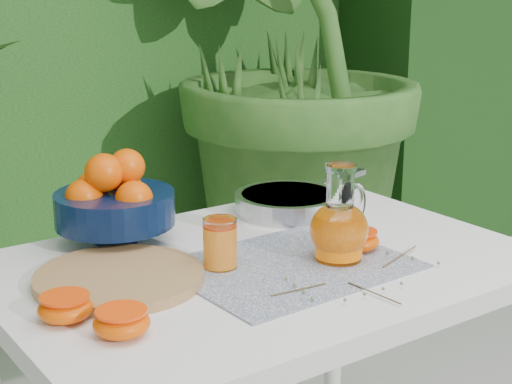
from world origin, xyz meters
TOP-DOWN VIEW (x-y plane):
  - potted_plant_right at (0.92, 1.20)m, footprint 2.86×2.86m
  - white_table at (0.02, -0.02)m, footprint 1.00×0.70m
  - placemat at (0.04, -0.08)m, footprint 0.43×0.34m
  - cutting_board at (-0.26, 0.03)m, footprint 0.38×0.38m
  - fruit_bowl at (-0.17, 0.23)m, footprint 0.30×0.30m
  - juice_pitcher at (0.13, -0.11)m, footprint 0.17×0.14m
  - juice_tumbler at (-0.07, -0.02)m, footprint 0.06×0.06m
  - saute_pan at (0.25, 0.20)m, footprint 0.44×0.29m
  - orange_halves at (-0.18, -0.10)m, footprint 0.70×0.21m
  - thyme_sprigs at (0.10, -0.21)m, footprint 0.38×0.24m

SIDE VIEW (x-z plane):
  - white_table at x=0.02m, z-range 0.29..1.04m
  - placemat at x=0.04m, z-range 0.75..0.75m
  - thyme_sprigs at x=0.10m, z-range 0.75..0.76m
  - cutting_board at x=-0.26m, z-range 0.75..0.77m
  - orange_halves at x=-0.18m, z-range 0.75..0.79m
  - saute_pan at x=0.25m, z-range 0.75..0.80m
  - juice_tumbler at x=-0.07m, z-range 0.75..0.84m
  - juice_pitcher at x=0.13m, z-range 0.73..0.91m
  - fruit_bowl at x=-0.17m, z-range 0.74..0.93m
  - potted_plant_right at x=0.92m, z-range 0.00..2.04m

